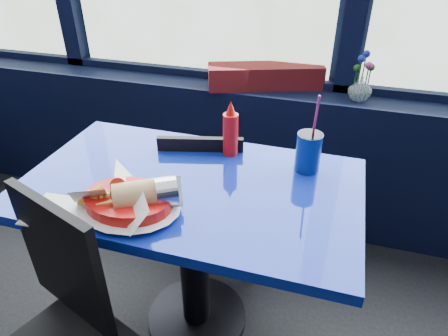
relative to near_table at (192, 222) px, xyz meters
The scene contains 10 objects.
window_sill 0.94m from the near_table, 109.03° to the left, with size 5.00×0.26×0.80m, color black.
near_table is the anchor object (origin of this frame).
chair_near_front 0.55m from the near_table, 114.64° to the right, with size 0.51×0.52×0.89m.
chair_near_back 0.35m from the near_table, 92.93° to the left, with size 0.44×0.45×0.81m.
planter_box 0.93m from the near_table, 84.49° to the left, with size 0.59×0.15×0.12m, color maroon.
flower_vase 1.05m from the near_table, 56.49° to the left, with size 0.14×0.14×0.24m.
food_basket 0.32m from the near_table, 122.08° to the right, with size 0.33×0.32×0.11m.
ketchup_bottle 0.38m from the near_table, 71.90° to the left, with size 0.06×0.06×0.22m.
soda_cup 0.51m from the near_table, 28.74° to the left, with size 0.09×0.09×0.31m.
napkin 0.49m from the near_table, 141.79° to the right, with size 0.17×0.17×0.00m, color white.
Camera 1 is at (0.76, 0.91, 1.55)m, focal length 32.00 mm.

